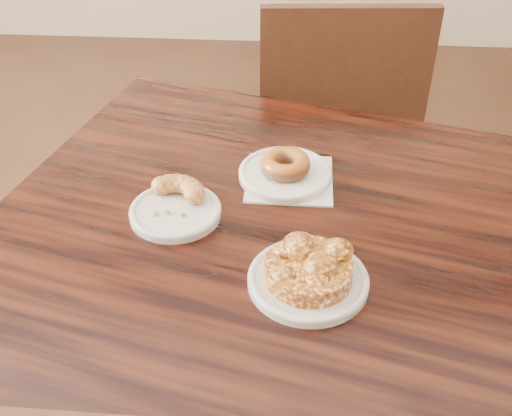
# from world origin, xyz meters

# --- Properties ---
(cafe_table) EXTENTS (1.11, 1.11, 0.75)m
(cafe_table) POSITION_xyz_m (0.17, -0.05, 0.38)
(cafe_table) COLOR black
(cafe_table) RESTS_ON floor
(chair_far) EXTENTS (0.48, 0.48, 0.90)m
(chair_far) POSITION_xyz_m (0.32, 0.77, 0.45)
(chair_far) COLOR black
(chair_far) RESTS_ON floor
(napkin) EXTENTS (0.16, 0.16, 0.00)m
(napkin) POSITION_xyz_m (0.21, 0.11, 0.75)
(napkin) COLOR white
(napkin) RESTS_ON cafe_table
(plate_donut) EXTENTS (0.17, 0.17, 0.01)m
(plate_donut) POSITION_xyz_m (0.20, 0.11, 0.76)
(plate_donut) COLOR white
(plate_donut) RESTS_ON napkin
(plate_cruller) EXTENTS (0.15, 0.15, 0.01)m
(plate_cruller) POSITION_xyz_m (0.02, -0.01, 0.76)
(plate_cruller) COLOR silver
(plate_cruller) RESTS_ON cafe_table
(plate_fritter) EXTENTS (0.18, 0.18, 0.01)m
(plate_fritter) POSITION_xyz_m (0.24, -0.16, 0.76)
(plate_fritter) COLOR silver
(plate_fritter) RESTS_ON cafe_table
(glazed_donut) EXTENTS (0.09, 0.09, 0.03)m
(glazed_donut) POSITION_xyz_m (0.20, 0.11, 0.78)
(glazed_donut) COLOR #9A5916
(glazed_donut) RESTS_ON plate_donut
(apple_fritter) EXTENTS (0.17, 0.17, 0.04)m
(apple_fritter) POSITION_xyz_m (0.24, -0.16, 0.78)
(apple_fritter) COLOR #3F1906
(apple_fritter) RESTS_ON plate_fritter
(cruller_fragment) EXTENTS (0.12, 0.12, 0.03)m
(cruller_fragment) POSITION_xyz_m (0.02, -0.01, 0.78)
(cruller_fragment) COLOR brown
(cruller_fragment) RESTS_ON plate_cruller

